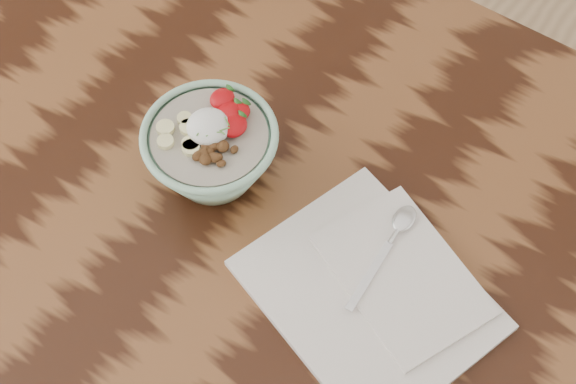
% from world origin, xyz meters
% --- Properties ---
extents(table, '(1.60, 0.90, 0.75)m').
position_xyz_m(table, '(0.00, 0.00, 0.66)').
color(table, black).
rests_on(table, ground).
extents(breakfast_bowl, '(0.17, 0.17, 0.12)m').
position_xyz_m(breakfast_bowl, '(-0.01, -0.03, 0.81)').
color(breakfast_bowl, '#98CDAE').
rests_on(breakfast_bowl, table).
extents(napkin, '(0.34, 0.30, 0.02)m').
position_xyz_m(napkin, '(0.26, -0.05, 0.76)').
color(napkin, white).
rests_on(napkin, table).
extents(spoon, '(0.03, 0.17, 0.01)m').
position_xyz_m(spoon, '(0.24, 0.02, 0.77)').
color(spoon, silver).
rests_on(spoon, napkin).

